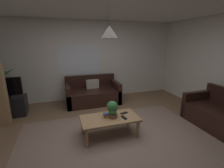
# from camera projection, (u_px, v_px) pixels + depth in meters

# --- Properties ---
(floor) EXTENTS (5.73, 5.16, 0.02)m
(floor) POSITION_uv_depth(u_px,v_px,m) (117.00, 140.00, 3.18)
(floor) COLOR brown
(floor) RESTS_ON ground
(rug) EXTENTS (3.73, 2.84, 0.01)m
(rug) POSITION_uv_depth(u_px,v_px,m) (120.00, 145.00, 2.99)
(rug) COLOR gray
(rug) RESTS_ON ground
(wall_back) EXTENTS (5.85, 0.06, 2.51)m
(wall_back) POSITION_uv_depth(u_px,v_px,m) (90.00, 61.00, 5.25)
(wall_back) COLOR silver
(wall_back) RESTS_ON ground
(window_pane) EXTENTS (1.29, 0.01, 0.95)m
(window_pane) POSITION_uv_depth(u_px,v_px,m) (79.00, 60.00, 5.11)
(window_pane) COLOR white
(couch_under_window) EXTENTS (1.59, 0.87, 0.82)m
(couch_under_window) POSITION_uv_depth(u_px,v_px,m) (93.00, 94.00, 5.00)
(couch_under_window) COLOR black
(couch_under_window) RESTS_ON ground
(couch_right_side) EXTENTS (0.87, 1.51, 0.82)m
(couch_right_side) POSITION_uv_depth(u_px,v_px,m) (223.00, 116.00, 3.52)
(couch_right_side) COLOR black
(couch_right_side) RESTS_ON ground
(coffee_table) EXTENTS (1.14, 0.59, 0.40)m
(coffee_table) POSITION_uv_depth(u_px,v_px,m) (110.00, 120.00, 3.21)
(coffee_table) COLOR #A87F56
(coffee_table) RESTS_ON ground
(book_on_table_0) EXTENTS (0.13, 0.12, 0.03)m
(book_on_table_0) POSITION_uv_depth(u_px,v_px,m) (107.00, 117.00, 3.20)
(book_on_table_0) COLOR gold
(book_on_table_0) RESTS_ON coffee_table
(book_on_table_1) EXTENTS (0.14, 0.10, 0.03)m
(book_on_table_1) POSITION_uv_depth(u_px,v_px,m) (107.00, 115.00, 3.19)
(book_on_table_1) COLOR #B22D2D
(book_on_table_1) RESTS_ON coffee_table
(book_on_table_2) EXTENTS (0.17, 0.12, 0.03)m
(book_on_table_2) POSITION_uv_depth(u_px,v_px,m) (107.00, 114.00, 3.18)
(book_on_table_2) COLOR #2D4C8C
(book_on_table_2) RESTS_ON coffee_table
(remote_on_table_0) EXTENTS (0.17, 0.09, 0.02)m
(remote_on_table_0) POSITION_uv_depth(u_px,v_px,m) (124.00, 113.00, 3.36)
(remote_on_table_0) COLOR black
(remote_on_table_0) RESTS_ON coffee_table
(remote_on_table_1) EXTENTS (0.07, 0.17, 0.02)m
(remote_on_table_1) POSITION_uv_depth(u_px,v_px,m) (124.00, 118.00, 3.17)
(remote_on_table_1) COLOR black
(remote_on_table_1) RESTS_ON coffee_table
(potted_plant_on_table) EXTENTS (0.22, 0.22, 0.34)m
(potted_plant_on_table) POSITION_uv_depth(u_px,v_px,m) (112.00, 109.00, 3.16)
(potted_plant_on_table) COLOR brown
(potted_plant_on_table) RESTS_ON coffee_table
(tv_stand) EXTENTS (0.90, 0.44, 0.50)m
(tv_stand) POSITION_uv_depth(u_px,v_px,m) (7.00, 107.00, 4.10)
(tv_stand) COLOR black
(tv_stand) RESTS_ON ground
(tv) EXTENTS (0.82, 0.16, 0.51)m
(tv) POSITION_uv_depth(u_px,v_px,m) (3.00, 88.00, 3.95)
(tv) COLOR black
(tv) RESTS_ON tv_stand
(potted_palm_corner) EXTENTS (0.75, 0.90, 1.31)m
(potted_palm_corner) POSITION_uv_depth(u_px,v_px,m) (3.00, 90.00, 4.46)
(potted_palm_corner) COLOR beige
(potted_palm_corner) RESTS_ON ground
(pendant_lamp) EXTENTS (0.30, 0.30, 0.59)m
(pendant_lamp) POSITION_uv_depth(u_px,v_px,m) (109.00, 32.00, 2.77)
(pendant_lamp) COLOR black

